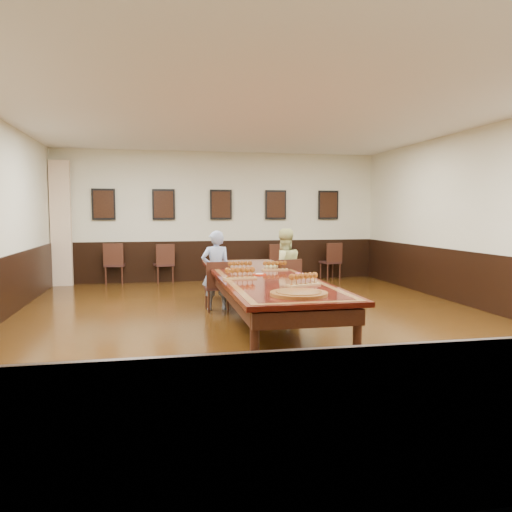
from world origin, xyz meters
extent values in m
cube|color=black|center=(0.00, 0.00, -0.01)|extent=(8.00, 10.00, 0.02)
cube|color=white|center=(0.00, 0.00, 3.21)|extent=(8.00, 10.00, 0.02)
cube|color=beige|center=(0.00, 5.01, 1.60)|extent=(8.00, 0.02, 3.20)
cube|color=beige|center=(0.00, -5.01, 1.60)|extent=(8.00, 0.02, 3.20)
cube|color=beige|center=(4.01, 0.00, 1.60)|extent=(0.02, 10.00, 3.20)
imported|color=#4C73C0|center=(-0.57, 1.21, 0.70)|extent=(0.52, 0.35, 1.39)
imported|color=#DFE08C|center=(0.59, 0.99, 0.71)|extent=(0.77, 0.63, 1.43)
cube|color=#D54786|center=(0.60, 0.04, 0.76)|extent=(0.12, 0.15, 0.01)
cube|color=beige|center=(-3.75, 4.82, 1.45)|extent=(0.45, 0.18, 2.90)
cube|color=black|center=(0.00, 4.98, 0.50)|extent=(7.98, 0.04, 1.00)
cube|color=black|center=(0.00, -4.98, 0.50)|extent=(7.98, 0.04, 1.00)
cube|color=black|center=(3.98, 0.00, 0.50)|extent=(0.04, 9.98, 1.00)
cube|color=black|center=(0.00, 0.00, 0.72)|extent=(1.40, 5.00, 0.06)
cube|color=#986432|center=(0.00, 0.00, 0.75)|extent=(1.28, 4.88, 0.00)
cube|color=black|center=(0.00, 0.00, 0.75)|extent=(1.10, 4.70, 0.00)
cube|color=black|center=(0.00, 0.00, 0.57)|extent=(1.25, 4.85, 0.18)
cylinder|color=black|center=(-0.58, -2.32, 0.34)|extent=(0.10, 0.10, 0.69)
cylinder|color=black|center=(0.58, -2.32, 0.34)|extent=(0.10, 0.10, 0.69)
cylinder|color=black|center=(-0.58, 2.32, 0.34)|extent=(0.10, 0.10, 0.69)
cylinder|color=black|center=(0.58, 2.32, 0.34)|extent=(0.10, 0.10, 0.69)
cube|color=black|center=(-2.80, 4.94, 1.90)|extent=(0.54, 0.03, 0.74)
cube|color=black|center=(-2.80, 4.92, 1.90)|extent=(0.46, 0.01, 0.64)
cube|color=black|center=(-1.40, 4.94, 1.90)|extent=(0.54, 0.03, 0.74)
cube|color=black|center=(-1.40, 4.92, 1.90)|extent=(0.46, 0.01, 0.64)
cube|color=black|center=(0.00, 4.94, 1.90)|extent=(0.54, 0.03, 0.74)
cube|color=black|center=(0.00, 4.92, 1.90)|extent=(0.46, 0.01, 0.64)
cube|color=black|center=(1.40, 4.94, 1.90)|extent=(0.54, 0.03, 0.74)
cube|color=black|center=(1.40, 4.92, 1.90)|extent=(0.46, 0.01, 0.64)
cube|color=black|center=(2.80, 4.94, 1.90)|extent=(0.54, 0.03, 0.74)
cube|color=black|center=(2.80, 4.92, 1.90)|extent=(0.46, 0.01, 0.64)
cube|color=olive|center=(-0.24, 0.64, 0.76)|extent=(0.42, 0.14, 0.03)
cube|color=olive|center=(0.33, 0.56, 0.76)|extent=(0.43, 0.14, 0.03)
cube|color=olive|center=(-0.42, -0.42, 0.77)|extent=(0.49, 0.19, 0.03)
cube|color=olive|center=(0.28, -1.23, 0.77)|extent=(0.49, 0.29, 0.03)
cylinder|color=#AA250B|center=(-0.05, -0.01, 0.76)|extent=(0.21, 0.21, 0.02)
cylinder|color=silver|center=(-0.05, -0.01, 0.77)|extent=(0.12, 0.12, 0.01)
cylinder|color=#5E3212|center=(0.01, -1.95, 0.77)|extent=(0.80, 0.80, 0.04)
cylinder|color=#986432|center=(0.01, -1.95, 0.80)|extent=(0.64, 0.64, 0.01)
camera|label=1|loc=(-1.58, -7.41, 1.71)|focal=35.00mm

